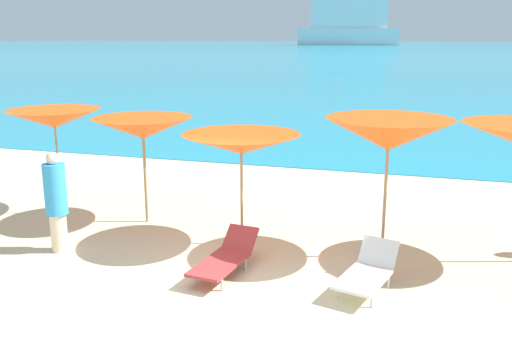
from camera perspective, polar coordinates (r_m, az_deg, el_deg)
ground_plane at (r=17.43m, az=7.15°, el=0.86°), size 50.00×100.00×0.30m
ocean_water at (r=235.13m, az=16.27°, el=12.23°), size 650.00×440.00×0.02m
umbrella_0 at (r=12.11m, az=-20.10°, el=5.03°), size 1.94×1.94×2.23m
umbrella_1 at (r=11.10m, az=-11.59°, el=4.29°), size 2.02×2.02×2.14m
umbrella_2 at (r=9.66m, az=-1.52°, el=2.75°), size 2.11×2.11×2.03m
umbrella_3 at (r=9.27m, az=13.51°, el=3.63°), size 2.29×2.29×2.39m
lounge_chair_1 at (r=8.87m, az=-3.18°, el=-8.88°), size 0.75×1.61×0.57m
lounge_chair_3 at (r=8.47m, az=11.44°, el=-10.14°), size 0.89×1.41×0.64m
beachgoer_1 at (r=10.15m, az=-19.92°, el=-2.87°), size 0.38×0.38×1.78m
cruise_ship at (r=250.70m, az=9.51°, el=14.55°), size 44.07×14.74×21.75m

